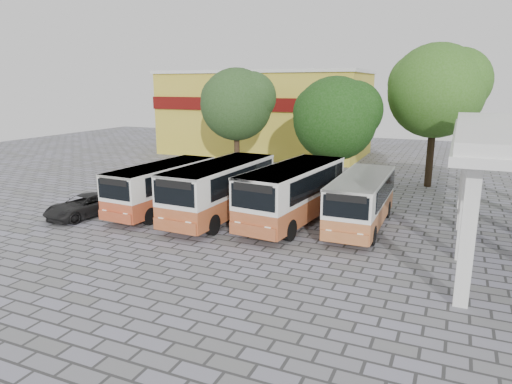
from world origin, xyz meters
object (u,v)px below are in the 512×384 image
at_px(bus_centre_right, 293,190).
at_px(bus_far_right, 361,198).
at_px(bus_centre_left, 220,187).
at_px(parked_car, 84,206).
at_px(bus_far_left, 162,185).

height_order(bus_centre_right, bus_far_right, bus_centre_right).
relative_size(bus_centre_left, bus_far_right, 1.14).
bearing_deg(bus_far_right, bus_centre_right, -171.60).
bearing_deg(bus_far_right, bus_centre_left, -170.22).
bearing_deg(bus_centre_right, parked_car, -155.74).
bearing_deg(bus_far_left, bus_far_right, 11.01).
relative_size(bus_far_left, parked_car, 1.75).
height_order(bus_centre_left, bus_far_right, bus_centre_left).
xyz_separation_m(bus_centre_right, bus_far_right, (3.38, 0.52, -0.19)).
distance_m(bus_far_left, bus_centre_left, 3.61).
bearing_deg(bus_centre_left, bus_centre_right, 13.85).
height_order(bus_far_left, parked_car, bus_far_left).
distance_m(bus_centre_right, parked_car, 11.30).
bearing_deg(bus_far_left, bus_centre_right, 10.44).
bearing_deg(parked_car, bus_far_left, 48.42).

